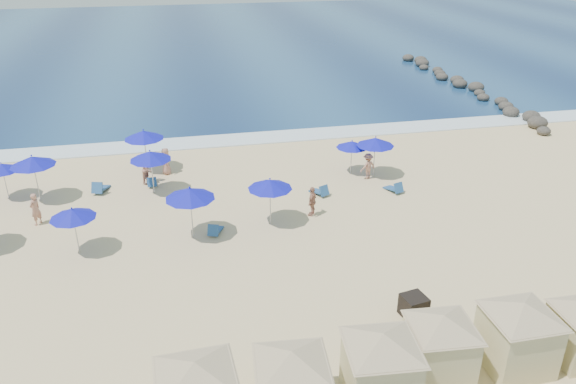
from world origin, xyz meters
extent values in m
plane|color=beige|center=(0.00, 0.00, 0.00)|extent=(160.00, 160.00, 0.00)
cube|color=navy|center=(0.00, 55.00, 0.03)|extent=(160.00, 80.00, 0.06)
cube|color=white|center=(0.00, 15.50, 0.04)|extent=(160.00, 2.50, 0.08)
ellipsoid|color=#2C2825|center=(23.40, 12.00, 0.28)|extent=(1.00, 1.00, 0.65)
ellipsoid|color=#2C2825|center=(23.88, 13.50, 0.41)|extent=(1.48, 1.48, 0.96)
ellipsoid|color=#2C2825|center=(24.36, 15.00, 0.39)|extent=(1.40, 1.40, 0.91)
ellipsoid|color=#2C2825|center=(23.52, 16.50, 0.36)|extent=(1.32, 1.32, 0.86)
ellipsoid|color=#2C2825|center=(24.00, 18.00, 0.34)|extent=(1.24, 1.24, 0.81)
ellipsoid|color=#2C2825|center=(24.48, 19.50, 0.32)|extent=(1.16, 1.16, 0.75)
ellipsoid|color=#2C2825|center=(23.64, 21.00, 0.30)|extent=(1.08, 1.08, 0.70)
ellipsoid|color=#2C2825|center=(24.12, 22.50, 0.28)|extent=(1.00, 1.00, 0.65)
ellipsoid|color=#2C2825|center=(24.60, 24.00, 0.41)|extent=(1.48, 1.48, 0.96)
ellipsoid|color=#2C2825|center=(23.76, 25.50, 0.39)|extent=(1.40, 1.40, 0.91)
ellipsoid|color=#2C2825|center=(24.24, 27.00, 0.36)|extent=(1.32, 1.32, 0.86)
ellipsoid|color=#2C2825|center=(23.40, 28.50, 0.34)|extent=(1.24, 1.24, 0.81)
ellipsoid|color=#2C2825|center=(23.88, 30.00, 0.32)|extent=(1.16, 1.16, 0.75)
ellipsoid|color=#2C2825|center=(24.36, 31.50, 0.30)|extent=(1.08, 1.08, 0.70)
ellipsoid|color=#2C2825|center=(23.52, 33.00, 0.28)|extent=(1.00, 1.00, 0.65)
ellipsoid|color=#2C2825|center=(24.00, 34.50, 0.41)|extent=(1.48, 1.48, 0.96)
ellipsoid|color=#2C2825|center=(24.48, 36.00, 0.39)|extent=(1.40, 1.40, 0.91)
ellipsoid|color=#2C2825|center=(23.64, 37.50, 0.36)|extent=(1.32, 1.32, 0.86)
cube|color=black|center=(5.42, -5.87, 0.44)|extent=(1.04, 1.04, 0.89)
cube|color=tan|center=(-3.10, -9.75, 2.15)|extent=(2.37, 2.37, 0.09)
pyramid|color=tan|center=(-3.10, -9.75, 2.69)|extent=(4.71, 4.71, 0.54)
cube|color=tan|center=(-0.29, -9.76, 2.05)|extent=(2.34, 2.34, 0.08)
pyramid|color=tan|center=(-0.29, -9.76, 2.56)|extent=(4.48, 4.48, 0.51)
cube|color=beige|center=(2.58, -9.64, 1.05)|extent=(2.28, 2.28, 2.11)
cube|color=tan|center=(2.58, -9.64, 2.11)|extent=(2.39, 2.39, 0.08)
pyramid|color=tan|center=(2.58, -9.64, 2.63)|extent=(4.60, 4.60, 0.53)
cube|color=beige|center=(4.90, -9.02, 0.99)|extent=(2.13, 2.13, 1.98)
cube|color=tan|center=(4.90, -9.02, 1.98)|extent=(2.23, 2.23, 0.08)
pyramid|color=tan|center=(4.90, -9.02, 2.47)|extent=(4.32, 4.32, 0.49)
cube|color=beige|center=(7.69, -9.13, 1.04)|extent=(2.09, 2.09, 2.09)
cube|color=tan|center=(7.69, -9.13, 2.09)|extent=(2.20, 2.20, 0.08)
pyramid|color=tan|center=(7.69, -9.13, 2.61)|extent=(4.57, 4.57, 0.52)
cylinder|color=#A5A8AD|center=(-10.69, 8.05, 1.08)|extent=(0.06, 0.06, 2.17)
cone|color=#1013B5|center=(-10.69, 8.05, 2.37)|extent=(2.40, 2.40, 0.51)
sphere|color=#1013B5|center=(-10.69, 8.05, 2.68)|extent=(0.09, 0.09, 0.09)
cylinder|color=#A5A8AD|center=(-12.49, 8.73, 0.86)|extent=(0.05, 0.05, 1.72)
cone|color=#1013B5|center=(-12.49, 8.73, 1.88)|extent=(1.91, 1.91, 0.41)
sphere|color=#1013B5|center=(-12.49, 8.73, 2.13)|extent=(0.07, 0.07, 0.07)
cylinder|color=#A5A8AD|center=(-7.90, 1.78, 0.94)|extent=(0.05, 0.05, 1.89)
cone|color=#1013B5|center=(-7.90, 1.78, 2.06)|extent=(2.08, 2.08, 0.45)
sphere|color=#1013B5|center=(-7.90, 1.78, 2.33)|extent=(0.08, 0.08, 0.08)
cylinder|color=#A5A8AD|center=(-4.90, 11.14, 1.08)|extent=(0.06, 0.06, 2.17)
cone|color=#1013B5|center=(-4.90, 11.14, 2.37)|extent=(2.39, 2.39, 0.51)
sphere|color=#1013B5|center=(-4.90, 11.14, 2.68)|extent=(0.09, 0.09, 0.09)
cylinder|color=#A5A8AD|center=(-4.50, 7.74, 1.05)|extent=(0.06, 0.06, 2.09)
cone|color=#1013B5|center=(-4.50, 7.74, 2.29)|extent=(2.31, 2.31, 0.50)
sphere|color=#1013B5|center=(-4.50, 7.74, 2.59)|extent=(0.09, 0.09, 0.09)
cylinder|color=#A5A8AD|center=(-2.61, 2.14, 1.08)|extent=(0.06, 0.06, 2.17)
cone|color=#1013B5|center=(-2.61, 2.14, 2.37)|extent=(2.40, 2.40, 0.51)
sphere|color=#1013B5|center=(-2.61, 2.14, 2.68)|extent=(0.09, 0.09, 0.09)
cylinder|color=#A5A8AD|center=(1.35, 2.72, 1.02)|extent=(0.05, 0.05, 2.03)
cone|color=#1013B5|center=(1.35, 2.72, 2.22)|extent=(2.25, 2.25, 0.48)
sphere|color=#1013B5|center=(1.35, 2.72, 2.52)|extent=(0.09, 0.09, 0.09)
cylinder|color=#A5A8AD|center=(7.37, 8.10, 0.87)|extent=(0.05, 0.05, 1.74)
cone|color=#1013B5|center=(7.37, 8.10, 1.90)|extent=(1.92, 1.92, 0.41)
sphere|color=#1013B5|center=(7.37, 8.10, 2.15)|extent=(0.07, 0.07, 0.07)
cylinder|color=#A5A8AD|center=(8.57, 7.37, 1.03)|extent=(0.05, 0.05, 2.05)
cone|color=#1013B5|center=(8.57, 7.37, 2.24)|extent=(2.27, 2.27, 0.49)
sphere|color=#1013B5|center=(8.57, 7.37, 2.54)|extent=(0.09, 0.09, 0.09)
cube|color=#244F85|center=(-7.47, 8.65, 0.18)|extent=(0.97, 1.44, 0.36)
cube|color=#244F85|center=(-7.63, 8.11, 0.44)|extent=(0.70, 0.52, 0.64)
cube|color=#244F85|center=(-4.65, 8.90, 0.15)|extent=(0.62, 1.16, 0.31)
cube|color=#244F85|center=(-4.61, 8.43, 0.37)|extent=(0.55, 0.35, 0.54)
cube|color=#244F85|center=(-1.48, 2.37, 0.15)|extent=(0.91, 1.26, 0.31)
cube|color=#244F85|center=(-1.65, 1.92, 0.38)|extent=(0.61, 0.48, 0.55)
cube|color=#244F85|center=(4.66, 5.62, 0.16)|extent=(1.00, 1.31, 0.33)
cube|color=#244F85|center=(4.87, 5.17, 0.40)|extent=(0.64, 0.53, 0.58)
cube|color=#244F85|center=(8.95, 5.13, 0.16)|extent=(0.89, 1.30, 0.33)
cube|color=#244F85|center=(9.10, 4.66, 0.40)|extent=(0.63, 0.48, 0.57)
imported|color=#AF7661|center=(-10.30, 5.15, 0.86)|extent=(0.68, 0.75, 1.71)
imported|color=#AF7661|center=(-4.81, 9.28, 0.87)|extent=(1.00, 1.06, 1.74)
imported|color=#AF7661|center=(3.67, 3.20, 0.81)|extent=(0.87, 1.01, 1.63)
imported|color=#AF7661|center=(8.11, 7.13, 0.80)|extent=(1.18, 0.92, 1.60)
imported|color=#AF7661|center=(-3.73, 10.41, 0.83)|extent=(0.68, 0.90, 1.66)
camera|label=1|loc=(-3.06, -22.24, 13.74)|focal=35.00mm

